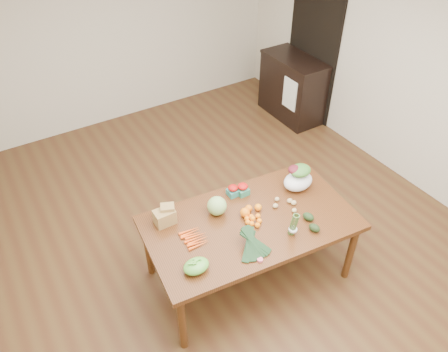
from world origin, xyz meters
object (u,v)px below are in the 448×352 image
dining_table (249,249)px  paper_bag (165,216)px  mandarin_cluster (253,220)px  asparagus_bundle (294,224)px  salad_bag (298,178)px  kale_bunch (255,246)px  cabbage (217,206)px  cabinet (292,88)px

dining_table → paper_bag: (-0.67, 0.39, 0.46)m
paper_bag → dining_table: bearing=-30.2°
mandarin_cluster → asparagus_bundle: bearing=-54.7°
asparagus_bundle → salad_bag: asparagus_bundle is taller
kale_bunch → asparagus_bundle: (0.40, -0.01, 0.05)m
kale_bunch → asparagus_bundle: 0.40m
asparagus_bundle → cabbage: bearing=132.1°
cabinet → kale_bunch: bearing=-134.3°
mandarin_cluster → salad_bag: 0.68m
cabbage → kale_bunch: 0.57m
asparagus_bundle → salad_bag: bearing=53.0°
cabbage → mandarin_cluster: bearing=-53.1°
cabbage → asparagus_bundle: (0.42, -0.58, 0.04)m
asparagus_bundle → salad_bag: 0.64m
cabinet → paper_bag: 3.51m
kale_bunch → salad_bag: salad_bag is taller
kale_bunch → salad_bag: size_ratio=1.30×
dining_table → paper_bag: bearing=155.8°
dining_table → cabinet: bearing=50.0°
dining_table → salad_bag: size_ratio=6.20×
asparagus_bundle → salad_bag: (0.44, 0.47, -0.01)m
paper_bag → asparagus_bundle: (0.89, -0.72, 0.04)m
dining_table → kale_bunch: size_ratio=4.75×
kale_bunch → dining_table: bearing=66.1°
dining_table → cabinet: (2.30, 2.23, 0.10)m
paper_bag → mandarin_cluster: bearing=-31.8°
kale_bunch → salad_bag: (0.84, 0.46, 0.04)m
cabbage → salad_bag: bearing=-7.2°
cabinet → mandarin_cluster: size_ratio=5.67×
mandarin_cluster → kale_bunch: 0.35m
cabbage → mandarin_cluster: size_ratio=1.00×
cabbage → salad_bag: size_ratio=0.59×
mandarin_cluster → kale_bunch: (-0.19, -0.30, 0.04)m
paper_bag → cabbage: bearing=-16.7°
paper_bag → mandarin_cluster: size_ratio=1.36×
dining_table → cabbage: cabbage is taller
dining_table → kale_bunch: 0.59m
dining_table → salad_bag: (0.66, 0.14, 0.49)m
kale_bunch → paper_bag: bearing=130.2°
cabinet → salad_bag: (-1.65, -2.09, 0.40)m
mandarin_cluster → kale_bunch: kale_bunch is taller
kale_bunch → asparagus_bundle: bearing=4.9°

